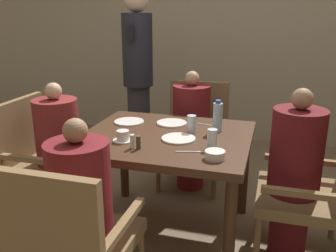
% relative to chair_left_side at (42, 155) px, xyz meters
% --- Properties ---
extents(ground_plane, '(16.00, 16.00, 0.00)m').
position_rel_chair_left_side_xyz_m(ground_plane, '(0.98, 0.00, -0.49)').
color(ground_plane, '#7A664C').
extents(wall_back, '(8.00, 0.06, 2.80)m').
position_rel_chair_left_side_xyz_m(wall_back, '(0.98, 2.25, 0.91)').
color(wall_back, tan).
rests_on(wall_back, ground_plane).
extents(dining_table, '(1.12, 0.98, 0.74)m').
position_rel_chair_left_side_xyz_m(dining_table, '(0.98, 0.00, 0.15)').
color(dining_table, '#422819').
rests_on(dining_table, ground_plane).
extents(chair_left_side, '(0.56, 0.56, 0.91)m').
position_rel_chair_left_side_xyz_m(chair_left_side, '(0.00, 0.00, 0.00)').
color(chair_left_side, brown).
rests_on(chair_left_side, ground_plane).
extents(diner_in_left_chair, '(0.32, 0.32, 1.05)m').
position_rel_chair_left_side_xyz_m(diner_in_left_chair, '(0.15, 0.00, 0.05)').
color(diner_in_left_chair, maroon).
rests_on(diner_in_left_chair, ground_plane).
extents(chair_far_side, '(0.56, 0.56, 0.91)m').
position_rel_chair_left_side_xyz_m(chair_far_side, '(0.98, 0.91, 0.00)').
color(chair_far_side, brown).
rests_on(chair_far_side, ground_plane).
extents(diner_in_far_chair, '(0.32, 0.32, 1.06)m').
position_rel_chair_left_side_xyz_m(diner_in_far_chair, '(0.98, 0.77, 0.05)').
color(diner_in_far_chair, maroon).
rests_on(diner_in_far_chair, ground_plane).
extents(chair_right_side, '(0.56, 0.56, 0.91)m').
position_rel_chair_left_side_xyz_m(chair_right_side, '(1.96, 0.00, 0.00)').
color(chair_right_side, brown).
rests_on(chair_right_side, ground_plane).
extents(diner_in_right_chair, '(0.32, 0.32, 1.11)m').
position_rel_chair_left_side_xyz_m(diner_in_right_chair, '(1.82, 0.00, 0.08)').
color(diner_in_right_chair, '#5B1419').
rests_on(diner_in_right_chair, ground_plane).
extents(chair_near_corner, '(0.56, 0.56, 0.91)m').
position_rel_chair_left_side_xyz_m(chair_near_corner, '(0.76, -0.91, 0.00)').
color(chair_near_corner, brown).
rests_on(chair_near_corner, ground_plane).
extents(diner_in_near_chair, '(0.32, 0.32, 1.06)m').
position_rel_chair_left_side_xyz_m(diner_in_near_chair, '(0.76, -0.77, 0.05)').
color(diner_in_near_chair, maroon).
rests_on(diner_in_near_chair, ground_plane).
extents(standing_host, '(0.30, 0.33, 1.74)m').
position_rel_chair_left_side_xyz_m(standing_host, '(0.34, 1.19, 0.44)').
color(standing_host, '#2D2D33').
rests_on(standing_host, ground_plane).
extents(plate_main_left, '(0.22, 0.22, 0.01)m').
position_rel_chair_left_side_xyz_m(plate_main_left, '(0.95, 0.26, 0.26)').
color(plate_main_left, white).
rests_on(plate_main_left, dining_table).
extents(plate_main_right, '(0.22, 0.22, 0.01)m').
position_rel_chair_left_side_xyz_m(plate_main_right, '(1.08, -0.06, 0.26)').
color(plate_main_right, white).
rests_on(plate_main_right, dining_table).
extents(plate_dessert_center, '(0.22, 0.22, 0.01)m').
position_rel_chair_left_side_xyz_m(plate_dessert_center, '(0.63, 0.20, 0.26)').
color(plate_dessert_center, white).
rests_on(plate_dessert_center, dining_table).
extents(teacup_with_saucer, '(0.13, 0.13, 0.07)m').
position_rel_chair_left_side_xyz_m(teacup_with_saucer, '(0.75, -0.19, 0.28)').
color(teacup_with_saucer, white).
rests_on(teacup_with_saucer, dining_table).
extents(bowl_small, '(0.12, 0.12, 0.05)m').
position_rel_chair_left_side_xyz_m(bowl_small, '(1.36, -0.32, 0.27)').
color(bowl_small, white).
rests_on(bowl_small, dining_table).
extents(water_bottle, '(0.07, 0.07, 0.22)m').
position_rel_chair_left_side_xyz_m(water_bottle, '(1.30, 0.18, 0.35)').
color(water_bottle, '#A3C6DB').
rests_on(water_bottle, dining_table).
extents(glass_tall_near, '(0.06, 0.06, 0.12)m').
position_rel_chair_left_side_xyz_m(glass_tall_near, '(1.13, 0.11, 0.31)').
color(glass_tall_near, silver).
rests_on(glass_tall_near, dining_table).
extents(glass_tall_mid, '(0.06, 0.06, 0.12)m').
position_rel_chair_left_side_xyz_m(glass_tall_mid, '(1.32, -0.15, 0.31)').
color(glass_tall_mid, silver).
rests_on(glass_tall_mid, dining_table).
extents(salt_shaker, '(0.03, 0.03, 0.09)m').
position_rel_chair_left_side_xyz_m(salt_shaker, '(0.86, -0.29, 0.29)').
color(salt_shaker, white).
rests_on(salt_shaker, dining_table).
extents(pepper_shaker, '(0.03, 0.03, 0.08)m').
position_rel_chair_left_side_xyz_m(pepper_shaker, '(0.90, -0.29, 0.29)').
color(pepper_shaker, '#4C3D2D').
rests_on(pepper_shaker, dining_table).
extents(fork_beside_plate, '(0.17, 0.06, 0.00)m').
position_rel_chair_left_side_xyz_m(fork_beside_plate, '(1.23, 0.29, 0.25)').
color(fork_beside_plate, silver).
rests_on(fork_beside_plate, dining_table).
extents(knife_beside_plate, '(0.18, 0.06, 0.00)m').
position_rel_chair_left_side_xyz_m(knife_beside_plate, '(1.22, -0.25, 0.25)').
color(knife_beside_plate, silver).
rests_on(knife_beside_plate, dining_table).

